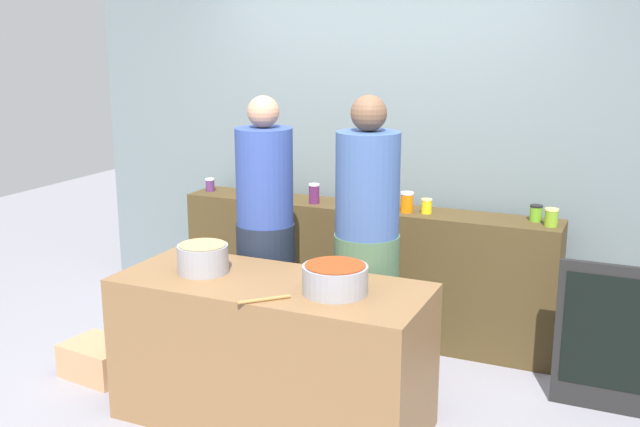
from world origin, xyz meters
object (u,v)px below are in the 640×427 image
object	(u,v)px
preserve_jar_6	(427,206)
chalkboard_sign	(609,338)
preserve_jar_0	(210,185)
wooden_spoon	(264,299)
cook_in_cap	(366,263)
cooking_pot_left	(203,258)
preserve_jar_1	(243,185)
preserve_jar_2	(255,188)
preserve_jar_5	(407,202)
preserve_jar_3	(275,187)
bread_crate	(99,359)
cooking_pot_center	(335,279)
preserve_jar_4	(314,194)
preserve_jar_8	(551,217)
cook_with_tongs	(266,250)
preserve_jar_7	(536,213)

from	to	relation	value
preserve_jar_6	chalkboard_sign	distance (m)	1.42
preserve_jar_0	wooden_spoon	bearing A→B (deg)	-50.78
cook_in_cap	cooking_pot_left	bearing A→B (deg)	-143.30
preserve_jar_1	cook_in_cap	distance (m)	1.60
preserve_jar_2	cooking_pot_left	distance (m)	1.42
preserve_jar_1	preserve_jar_0	bearing A→B (deg)	-173.34
preserve_jar_5	preserve_jar_6	distance (m)	0.13
cook_in_cap	chalkboard_sign	xyz separation A→B (m)	(1.34, 0.32, -0.36)
preserve_jar_0	preserve_jar_1	bearing A→B (deg)	6.66
preserve_jar_3	bread_crate	size ratio (longest dim) A/B	0.33
cooking_pot_center	bread_crate	xyz separation A→B (m)	(-1.65, 0.08, -0.79)
preserve_jar_2	preserve_jar_4	size ratio (longest dim) A/B	0.98
preserve_jar_0	preserve_jar_5	size ratio (longest dim) A/B	0.72
preserve_jar_8	cook_with_tongs	world-z (taller)	cook_with_tongs
cooking_pot_center	cook_with_tongs	xyz separation A→B (m)	(-0.72, 0.60, -0.10)
preserve_jar_3	preserve_jar_4	xyz separation A→B (m)	(0.36, -0.09, -0.00)
cooking_pot_center	bread_crate	bearing A→B (deg)	177.31
preserve_jar_0	cook_with_tongs	world-z (taller)	cook_with_tongs
preserve_jar_7	preserve_jar_3	bearing A→B (deg)	-179.19
preserve_jar_5	chalkboard_sign	world-z (taller)	preserve_jar_5
bread_crate	preserve_jar_7	bearing A→B (deg)	29.95
bread_crate	cook_with_tongs	bearing A→B (deg)	29.50
preserve_jar_5	preserve_jar_4	bearing A→B (deg)	-178.97
preserve_jar_8	chalkboard_sign	size ratio (longest dim) A/B	0.13
cooking_pot_left	preserve_jar_7	bearing A→B (deg)	42.78
preserve_jar_8	preserve_jar_0	bearing A→B (deg)	179.16
preserve_jar_0	preserve_jar_4	size ratio (longest dim) A/B	0.70
cook_in_cap	preserve_jar_8	bearing A→B (deg)	40.79
preserve_jar_8	cook_with_tongs	size ratio (longest dim) A/B	0.06
preserve_jar_4	cook_with_tongs	size ratio (longest dim) A/B	0.08
preserve_jar_1	cook_with_tongs	bearing A→B (deg)	-52.67
preserve_jar_7	cooking_pot_center	world-z (taller)	preserve_jar_7
preserve_jar_5	wooden_spoon	distance (m)	1.65
cooking_pot_left	preserve_jar_0	bearing A→B (deg)	120.83
preserve_jar_2	bread_crate	distance (m)	1.63
preserve_jar_3	cook_in_cap	distance (m)	1.38
preserve_jar_2	preserve_jar_6	distance (m)	1.29
preserve_jar_4	cooking_pot_center	xyz separation A→B (m)	(0.74, -1.36, -0.11)
preserve_jar_0	cooking_pot_left	xyz separation A→B (m)	(0.84, -1.40, -0.09)
preserve_jar_7	cooking_pot_center	xyz separation A→B (m)	(-0.78, -1.47, -0.10)
preserve_jar_3	preserve_jar_8	xyz separation A→B (m)	(1.98, -0.07, -0.01)
preserve_jar_5	preserve_jar_8	bearing A→B (deg)	0.40
preserve_jar_2	cook_in_cap	distance (m)	1.43
preserve_jar_4	cook_in_cap	world-z (taller)	cook_in_cap
cooking_pot_left	cook_in_cap	xyz separation A→B (m)	(0.76, 0.56, -0.09)
preserve_jar_6	cooking_pot_center	size ratio (longest dim) A/B	0.29
preserve_jar_7	cook_with_tongs	world-z (taller)	cook_with_tongs
preserve_jar_1	cooking_pot_left	bearing A→B (deg)	-68.39
preserve_jar_6	preserve_jar_8	world-z (taller)	preserve_jar_8
cook_with_tongs	preserve_jar_4	bearing A→B (deg)	91.08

